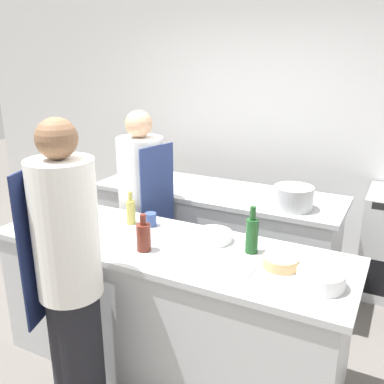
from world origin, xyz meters
The scene contains 16 objects.
ground_plane centered at (0.00, 0.00, 0.00)m, with size 16.00×16.00×0.00m, color #605B56.
wall_back centered at (0.00, 2.13, 1.40)m, with size 8.00×0.06×2.80m.
prep_counter centered at (0.00, 0.00, 0.46)m, with size 2.37×0.77×0.93m.
pass_counter centered at (-0.18, 1.18, 0.46)m, with size 2.24×0.73×0.93m.
chef_at_prep_near centered at (-0.26, -0.61, 0.91)m, with size 0.40×0.39×1.80m.
chef_at_stove centered at (-0.63, 0.65, 0.83)m, with size 0.43×0.41×1.67m.
bottle_olive_oil centered at (-0.08, -0.14, 1.02)m, with size 0.09×0.09×0.24m.
bottle_vinegar centered at (0.52, 0.13, 1.04)m, with size 0.08×0.08×0.30m.
bottle_wine centered at (-0.40, 0.18, 1.02)m, with size 0.07×0.07×0.24m.
bottle_cooking_oil centered at (-0.82, -0.05, 1.00)m, with size 0.09×0.09×0.18m.
bowl_mixing_large centered at (0.24, 0.18, 0.96)m, with size 0.25×0.25×0.06m.
bowl_prep_small centered at (0.98, -0.08, 0.97)m, with size 0.25×0.25×0.09m.
bowl_ceramic_blue centered at (0.74, 0.03, 0.96)m, with size 0.21×0.21×0.06m.
cup centered at (-0.26, 0.21, 0.97)m, with size 0.08×0.08×0.10m.
cutting_board centered at (0.47, -0.11, 0.93)m, with size 0.30×0.19×0.01m.
stockpot centered at (0.55, 1.02, 1.02)m, with size 0.31×0.31×0.18m.
Camera 1 is at (1.30, -2.16, 2.09)m, focal length 40.00 mm.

